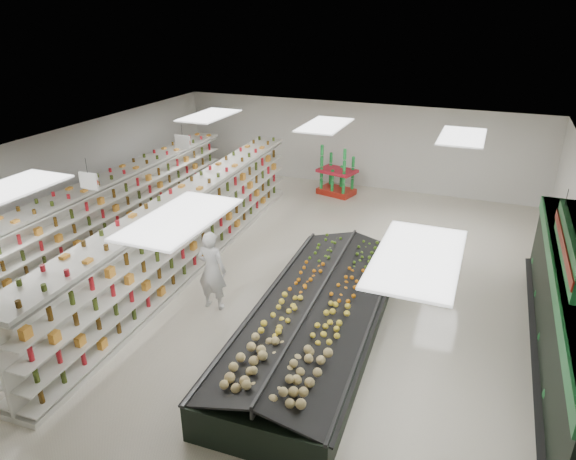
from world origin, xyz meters
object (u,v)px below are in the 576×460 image
at_px(produce_island, 317,317).
at_px(shopper_main, 212,270).
at_px(gondola_left, 116,210).
at_px(soda_endcap, 337,173).
at_px(shopper_background, 225,195).
at_px(gondola_center, 189,232).

distance_m(produce_island, shopper_main, 2.67).
bearing_deg(shopper_main, gondola_left, -29.27).
bearing_deg(soda_endcap, shopper_background, -128.23).
xyz_separation_m(gondola_left, shopper_main, (4.58, -2.36, 0.05)).
xyz_separation_m(soda_endcap, shopper_background, (-2.77, -3.52, -0.04)).
xyz_separation_m(gondola_left, shopper_background, (2.21, 2.72, -0.13)).
xyz_separation_m(gondola_left, soda_endcap, (4.98, 6.24, -0.09)).
xyz_separation_m(soda_endcap, shopper_main, (-0.39, -8.60, 0.14)).
xyz_separation_m(gondola_left, gondola_center, (2.98, -0.74, 0.07)).
height_order(produce_island, shopper_main, shopper_main).
bearing_deg(gondola_center, soda_endcap, 71.36).
relative_size(gondola_center, produce_island, 1.73).
bearing_deg(produce_island, soda_endcap, 104.17).
relative_size(produce_island, shopper_background, 4.56).
height_order(produce_island, soda_endcap, soda_endcap).
relative_size(gondola_center, shopper_main, 6.39).
height_order(gondola_center, shopper_background, gondola_center).
relative_size(gondola_left, shopper_background, 7.33).
height_order(gondola_left, produce_island, gondola_left).
relative_size(produce_island, soda_endcap, 4.19).
height_order(gondola_center, soda_endcap, gondola_center).
xyz_separation_m(shopper_main, shopper_background, (-2.38, 5.08, -0.18)).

